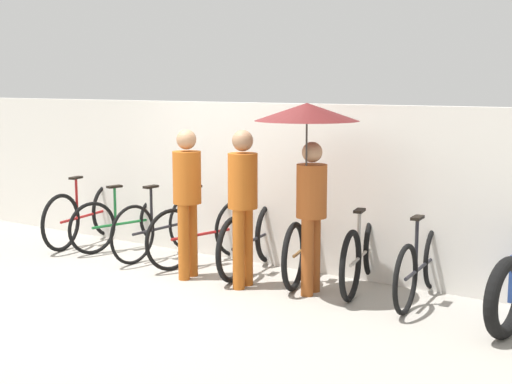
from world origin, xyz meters
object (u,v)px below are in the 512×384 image
at_px(parked_bicycle_0, 86,215).
at_px(parked_bicycle_1, 128,221).
at_px(pedestrian_leading, 187,192).
at_px(parked_bicycle_5, 307,245).
at_px(pedestrian_center, 243,196).
at_px(parked_bicycle_2, 162,226).
at_px(parked_bicycle_3, 206,232).
at_px(parked_bicycle_4, 252,239).
at_px(parked_bicycle_7, 421,265).
at_px(pedestrian_trailing, 308,143).
at_px(parked_bicycle_6, 362,253).

xyz_separation_m(parked_bicycle_0, parked_bicycle_1, (0.69, 0.10, -0.03)).
distance_m(parked_bicycle_1, pedestrian_leading, 1.88).
bearing_deg(parked_bicycle_5, parked_bicycle_1, 76.75).
bearing_deg(pedestrian_center, parked_bicycle_2, -23.13).
distance_m(parked_bicycle_5, pedestrian_center, 1.02).
height_order(parked_bicycle_0, parked_bicycle_3, same).
xyz_separation_m(parked_bicycle_3, pedestrian_center, (0.97, -0.61, 0.62)).
bearing_deg(parked_bicycle_3, pedestrian_leading, -146.10).
height_order(parked_bicycle_4, parked_bicycle_7, parked_bicycle_4).
xyz_separation_m(parked_bicycle_1, pedestrian_trailing, (3.09, -0.59, 1.24)).
height_order(parked_bicycle_2, parked_bicycle_7, parked_bicycle_7).
relative_size(parked_bicycle_3, pedestrian_center, 1.01).
height_order(parked_bicycle_4, parked_bicycle_6, parked_bicycle_4).
bearing_deg(parked_bicycle_4, pedestrian_trailing, -124.41).
height_order(parked_bicycle_4, pedestrian_trailing, pedestrian_trailing).
bearing_deg(parked_bicycle_2, pedestrian_trailing, -98.47).
xyz_separation_m(parked_bicycle_6, pedestrian_leading, (-1.83, -0.72, 0.61)).
distance_m(parked_bicycle_6, pedestrian_leading, 2.06).
bearing_deg(parked_bicycle_6, pedestrian_leading, 100.04).
distance_m(parked_bicycle_3, pedestrian_trailing, 2.16).
height_order(parked_bicycle_7, pedestrian_trailing, pedestrian_trailing).
bearing_deg(parked_bicycle_2, pedestrian_leading, -120.93).
height_order(parked_bicycle_6, pedestrian_leading, pedestrian_leading).
xyz_separation_m(parked_bicycle_0, parked_bicycle_6, (4.14, 0.10, -0.01)).
bearing_deg(parked_bicycle_3, parked_bicycle_6, -73.81).
bearing_deg(parked_bicycle_3, parked_bicycle_7, -76.10).
distance_m(parked_bicycle_7, pedestrian_center, 1.99).
xyz_separation_m(pedestrian_leading, pedestrian_center, (0.73, 0.04, 0.01)).
distance_m(parked_bicycle_0, parked_bicycle_6, 4.14).
relative_size(parked_bicycle_5, parked_bicycle_7, 1.02).
bearing_deg(pedestrian_center, parked_bicycle_0, -14.57).
distance_m(parked_bicycle_0, pedestrian_trailing, 4.00).
height_order(parked_bicycle_0, parked_bicycle_4, parked_bicycle_4).
bearing_deg(parked_bicycle_5, parked_bicycle_3, 80.13).
xyz_separation_m(parked_bicycle_7, pedestrian_trailing, (-1.05, -0.50, 1.24)).
distance_m(parked_bicycle_3, parked_bicycle_5, 1.38).
relative_size(parked_bicycle_3, parked_bicycle_4, 1.00).
relative_size(parked_bicycle_3, parked_bicycle_7, 1.03).
bearing_deg(pedestrian_leading, parked_bicycle_7, -173.88).
relative_size(parked_bicycle_2, parked_bicycle_6, 1.01).
bearing_deg(parked_bicycle_2, parked_bicycle_3, -84.94).
bearing_deg(parked_bicycle_0, parked_bicycle_5, -97.79).
distance_m(pedestrian_leading, pedestrian_center, 0.74).
height_order(parked_bicycle_3, parked_bicycle_6, parked_bicycle_6).
relative_size(parked_bicycle_4, parked_bicycle_6, 1.01).
height_order(parked_bicycle_6, pedestrian_trailing, pedestrian_trailing).
bearing_deg(pedestrian_trailing, parked_bicycle_0, -12.17).
bearing_deg(parked_bicycle_2, parked_bicycle_4, -86.46).
bearing_deg(parked_bicycle_0, pedestrian_center, -110.48).
bearing_deg(parked_bicycle_3, parked_bicycle_5, -72.48).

